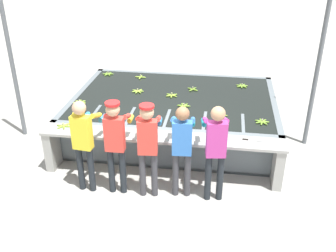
# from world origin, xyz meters

# --- Properties ---
(ground_plane) EXTENTS (80.00, 80.00, 0.00)m
(ground_plane) POSITION_xyz_m (0.00, 0.00, 0.00)
(ground_plane) COLOR #A3A099
(ground_plane) RESTS_ON ground
(wash_tank) EXTENTS (4.37, 3.14, 0.84)m
(wash_tank) POSITION_xyz_m (0.00, 2.00, 0.41)
(wash_tank) COLOR slate
(wash_tank) RESTS_ON ground
(work_ledge) EXTENTS (4.37, 0.45, 0.84)m
(work_ledge) POSITION_xyz_m (0.00, 0.23, 0.60)
(work_ledge) COLOR #9E9E99
(work_ledge) RESTS_ON ground
(worker_0) EXTENTS (0.46, 0.73, 1.69)m
(worker_0) POSITION_xyz_m (-1.21, -0.35, 1.02)
(worker_0) COLOR #1E2328
(worker_0) RESTS_ON ground
(worker_1) EXTENTS (0.41, 0.72, 1.70)m
(worker_1) POSITION_xyz_m (-0.66, -0.34, 1.04)
(worker_1) COLOR #1E2328
(worker_1) RESTS_ON ground
(worker_2) EXTENTS (0.45, 0.74, 1.70)m
(worker_2) POSITION_xyz_m (-0.11, -0.36, 1.03)
(worker_2) COLOR #38383D
(worker_2) RESTS_ON ground
(worker_3) EXTENTS (0.44, 0.72, 1.66)m
(worker_3) POSITION_xyz_m (0.44, -0.27, 0.99)
(worker_3) COLOR #38383D
(worker_3) RESTS_ON ground
(worker_4) EXTENTS (0.47, 0.74, 1.72)m
(worker_4) POSITION_xyz_m (0.98, -0.30, 1.04)
(worker_4) COLOR #1E2328
(worker_4) RESTS_ON ground
(banana_bunch_floating_0) EXTENTS (0.28, 0.26, 0.08)m
(banana_bunch_floating_0) POSITION_xyz_m (0.26, 1.55, 0.85)
(banana_bunch_floating_0) COLOR #75A333
(banana_bunch_floating_0) RESTS_ON wash_tank
(banana_bunch_floating_1) EXTENTS (0.28, 0.28, 0.08)m
(banana_bunch_floating_1) POSITION_xyz_m (1.47, 2.87, 0.85)
(banana_bunch_floating_1) COLOR #75A333
(banana_bunch_floating_1) RESTS_ON wash_tank
(banana_bunch_floating_2) EXTENTS (0.28, 0.28, 0.08)m
(banana_bunch_floating_2) POSITION_xyz_m (-0.46, 1.42, 0.85)
(banana_bunch_floating_2) COLOR #93BC3D
(banana_bunch_floating_2) RESTS_ON wash_tank
(banana_bunch_floating_3) EXTENTS (0.28, 0.27, 0.08)m
(banana_bunch_floating_3) POSITION_xyz_m (-1.83, 3.21, 0.85)
(banana_bunch_floating_3) COLOR #75A333
(banana_bunch_floating_3) RESTS_ON wash_tank
(banana_bunch_floating_4) EXTENTS (0.28, 0.28, 0.08)m
(banana_bunch_floating_4) POSITION_xyz_m (1.81, 1.03, 0.85)
(banana_bunch_floating_4) COLOR #75A333
(banana_bunch_floating_4) RESTS_ON wash_tank
(banana_bunch_floating_5) EXTENTS (0.28, 0.28, 0.08)m
(banana_bunch_floating_5) POSITION_xyz_m (1.03, 1.19, 0.85)
(banana_bunch_floating_5) COLOR #7FAD33
(banana_bunch_floating_5) RESTS_ON wash_tank
(banana_bunch_floating_6) EXTENTS (0.27, 0.28, 0.08)m
(banana_bunch_floating_6) POSITION_xyz_m (-0.06, 2.08, 0.85)
(banana_bunch_floating_6) COLOR #8CB738
(banana_bunch_floating_6) RESTS_ON wash_tank
(banana_bunch_floating_7) EXTENTS (0.28, 0.28, 0.08)m
(banana_bunch_floating_7) POSITION_xyz_m (-1.92, 1.41, 0.85)
(banana_bunch_floating_7) COLOR #9EC642
(banana_bunch_floating_7) RESTS_ON wash_tank
(banana_bunch_floating_8) EXTENTS (0.26, 0.26, 0.08)m
(banana_bunch_floating_8) POSITION_xyz_m (0.36, 2.49, 0.85)
(banana_bunch_floating_8) COLOR #75A333
(banana_bunch_floating_8) RESTS_ON wash_tank
(banana_bunch_floating_9) EXTENTS (0.28, 0.28, 0.08)m
(banana_bunch_floating_9) POSITION_xyz_m (-0.98, 3.11, 0.85)
(banana_bunch_floating_9) COLOR #9EC642
(banana_bunch_floating_9) RESTS_ON wash_tank
(banana_bunch_floating_10) EXTENTS (0.28, 0.28, 0.08)m
(banana_bunch_floating_10) POSITION_xyz_m (-0.85, 2.20, 0.85)
(banana_bunch_floating_10) COLOR #93BC3D
(banana_bunch_floating_10) RESTS_ON wash_tank
(banana_bunch_ledge_0) EXTENTS (0.28, 0.27, 0.08)m
(banana_bunch_ledge_0) POSITION_xyz_m (-1.84, 0.31, 0.86)
(banana_bunch_ledge_0) COLOR #8CB738
(banana_bunch_ledge_0) RESTS_ON work_ledge
(knife_0) EXTENTS (0.35, 0.05, 0.02)m
(knife_0) POSITION_xyz_m (1.55, 0.30, 0.85)
(knife_0) COLOR silver
(knife_0) RESTS_ON work_ledge
(support_post_left) EXTENTS (0.09, 0.09, 3.20)m
(support_post_left) POSITION_xyz_m (-3.28, 1.39, 1.60)
(support_post_left) COLOR slate
(support_post_left) RESTS_ON ground
(support_post_right) EXTENTS (0.09, 0.09, 3.20)m
(support_post_right) POSITION_xyz_m (2.84, 1.88, 1.60)
(support_post_right) COLOR slate
(support_post_right) RESTS_ON ground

